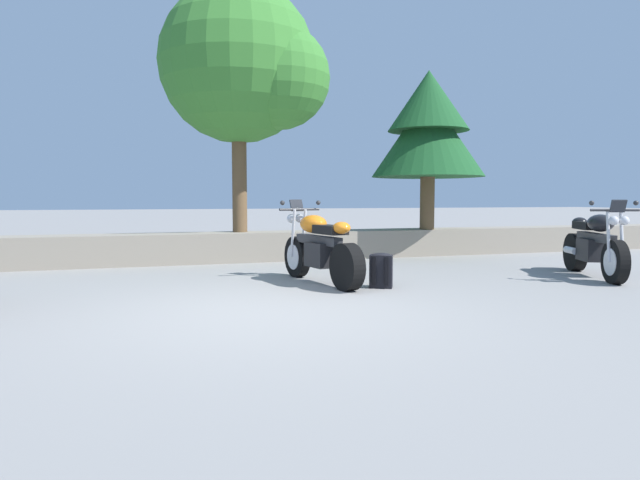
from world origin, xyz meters
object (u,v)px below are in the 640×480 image
object	(u,v)px
rider_backpack	(381,270)
pine_tree_mid_right	(428,127)
leafy_tree_mid_left	(247,67)
motorcycle_black_far_right	(595,245)
motorcycle_orange_centre	(319,249)

from	to	relation	value
rider_backpack	pine_tree_mid_right	xyz separation A→B (m)	(2.62, 3.51, 2.43)
leafy_tree_mid_left	pine_tree_mid_right	xyz separation A→B (m)	(3.72, -0.25, -0.98)
leafy_tree_mid_left	rider_backpack	bearing A→B (deg)	-73.80
leafy_tree_mid_left	pine_tree_mid_right	size ratio (longest dim) A/B	1.43
motorcycle_black_far_right	rider_backpack	world-z (taller)	motorcycle_black_far_right
motorcycle_orange_centre	pine_tree_mid_right	size ratio (longest dim) A/B	0.63
motorcycle_black_far_right	motorcycle_orange_centre	bearing A→B (deg)	170.23
motorcycle_orange_centre	rider_backpack	world-z (taller)	motorcycle_orange_centre
motorcycle_black_far_right	pine_tree_mid_right	bearing A→B (deg)	103.76
motorcycle_orange_centre	motorcycle_black_far_right	distance (m)	4.22
motorcycle_black_far_right	rider_backpack	distance (m)	3.51
motorcycle_orange_centre	leafy_tree_mid_left	xyz separation A→B (m)	(-0.43, 3.12, 3.17)
motorcycle_orange_centre	motorcycle_black_far_right	size ratio (longest dim) A/B	1.04
motorcycle_black_far_right	rider_backpack	xyz separation A→B (m)	(-3.50, 0.07, -0.24)
motorcycle_black_far_right	leafy_tree_mid_left	world-z (taller)	leafy_tree_mid_left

